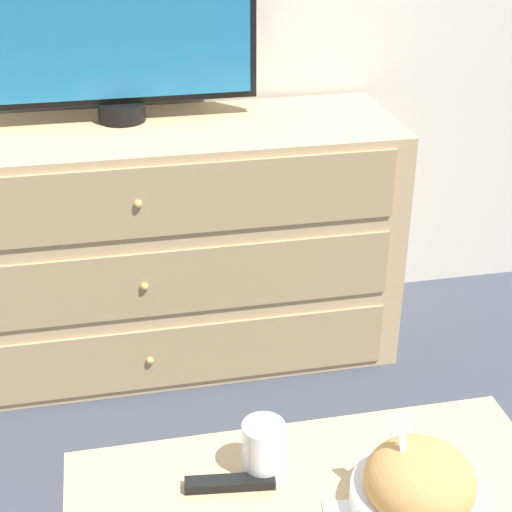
{
  "coord_description": "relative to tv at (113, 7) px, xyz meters",
  "views": [
    {
      "loc": [
        0.08,
        -2.44,
        1.48
      ],
      "look_at": [
        0.33,
        -1.18,
        0.81
      ],
      "focal_mm": 55.0,
      "sensor_mm": 36.0,
      "label": 1
    }
  ],
  "objects": [
    {
      "name": "ground_plane",
      "position": [
        -0.13,
        0.17,
        -1.09
      ],
      "size": [
        12.0,
        12.0,
        0.0
      ],
      "primitive_type": "plane",
      "color": "#383D47"
    },
    {
      "name": "remote_control",
      "position": [
        0.1,
        -1.26,
        -0.58
      ],
      "size": [
        0.16,
        0.05,
        0.02
      ],
      "color": "black",
      "rests_on": "coffee_table"
    },
    {
      "name": "drink_cup",
      "position": [
        0.17,
        -1.23,
        -0.55
      ],
      "size": [
        0.08,
        0.08,
        0.1
      ],
      "color": "white",
      "rests_on": "coffee_table"
    },
    {
      "name": "takeout_bowl",
      "position": [
        0.4,
        -1.38,
        -0.54
      ],
      "size": [
        0.23,
        0.23,
        0.18
      ],
      "color": "silver",
      "rests_on": "coffee_table"
    },
    {
      "name": "dresser",
      "position": [
        0.01,
        -0.1,
        -0.71
      ],
      "size": [
        1.57,
        0.48,
        0.76
      ],
      "color": "tan",
      "rests_on": "ground_plane"
    },
    {
      "name": "tv",
      "position": [
        0.0,
        0.0,
        0.0
      ],
      "size": [
        0.8,
        0.14,
        0.62
      ],
      "color": "black",
      "rests_on": "dresser"
    }
  ]
}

